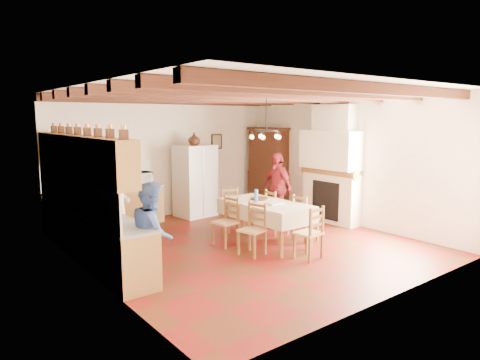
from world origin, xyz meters
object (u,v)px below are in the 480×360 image
at_px(chair_left_near, 252,229).
at_px(refrigerator, 195,181).
at_px(dining_table, 265,206).
at_px(chair_right_near, 305,217).
at_px(person_man, 117,207).
at_px(chair_left_far, 225,221).
at_px(person_woman_blue, 152,233).
at_px(chair_right_far, 277,211).
at_px(microwave, 139,179).
at_px(chair_end_near, 308,232).
at_px(hutch, 268,168).
at_px(chair_end_far, 233,210).
at_px(person_woman_red, 277,187).

bearing_deg(chair_left_near, refrigerator, 151.16).
distance_m(dining_table, chair_right_near, 0.90).
distance_m(refrigerator, chair_right_near, 3.37).
xyz_separation_m(dining_table, person_man, (-2.72, 0.84, 0.19)).
height_order(refrigerator, chair_left_far, refrigerator).
bearing_deg(person_woman_blue, chair_right_far, -51.55).
bearing_deg(microwave, person_man, -123.03).
relative_size(chair_left_near, microwave, 1.66).
bearing_deg(person_man, chair_end_near, -108.46).
height_order(hutch, chair_right_far, hutch).
bearing_deg(person_man, chair_right_near, -90.62).
bearing_deg(person_man, hutch, -52.63).
bearing_deg(chair_end_far, dining_table, -78.93).
bearing_deg(chair_left_near, person_woman_red, 113.33).
height_order(refrigerator, chair_right_far, refrigerator).
distance_m(hutch, chair_end_near, 4.53).
xyz_separation_m(hutch, chair_right_near, (-1.61, -2.97, -0.63)).
bearing_deg(chair_end_near, dining_table, -96.51).
bearing_deg(chair_end_near, microwave, -80.09).
bearing_deg(chair_end_near, chair_right_near, -139.71).
height_order(chair_left_near, chair_right_near, same).
xyz_separation_m(refrigerator, chair_left_near, (-0.87, -3.35, -0.43)).
xyz_separation_m(chair_right_far, microwave, (-1.95, 2.71, 0.58)).
bearing_deg(chair_right_near, chair_right_far, 7.00).
relative_size(chair_end_near, person_woman_blue, 0.62).
bearing_deg(chair_left_near, chair_end_near, 27.01).
height_order(chair_left_far, chair_end_far, same).
bearing_deg(refrigerator, chair_end_far, -100.38).
relative_size(dining_table, person_woman_blue, 1.24).
bearing_deg(chair_left_far, refrigerator, 154.49).
bearing_deg(dining_table, chair_left_far, 152.18).
height_order(dining_table, chair_right_near, chair_right_near).
bearing_deg(dining_table, chair_end_near, -90.37).
xyz_separation_m(chair_left_far, chair_end_far, (0.74, 0.74, 0.00)).
distance_m(hutch, person_woman_red, 1.69).
bearing_deg(chair_right_near, chair_left_far, 65.14).
bearing_deg(microwave, chair_end_near, -74.33).
relative_size(refrigerator, hutch, 0.82).
bearing_deg(hutch, chair_right_near, -119.14).
xyz_separation_m(refrigerator, microwave, (-1.43, 0.20, 0.15)).
relative_size(person_man, person_woman_red, 1.12).
bearing_deg(chair_right_far, chair_right_near, -165.82).
relative_size(chair_left_near, person_woman_blue, 0.62).
bearing_deg(refrigerator, person_woman_red, -58.50).
bearing_deg(chair_right_far, chair_end_far, 52.62).
bearing_deg(person_man, chair_left_far, -84.80).
xyz_separation_m(person_woman_blue, microwave, (1.47, 3.66, 0.28)).
height_order(chair_right_near, person_woman_blue, person_woman_blue).
xyz_separation_m(chair_left_near, person_man, (-2.04, 1.25, 0.46)).
height_order(hutch, chair_end_near, hutch).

